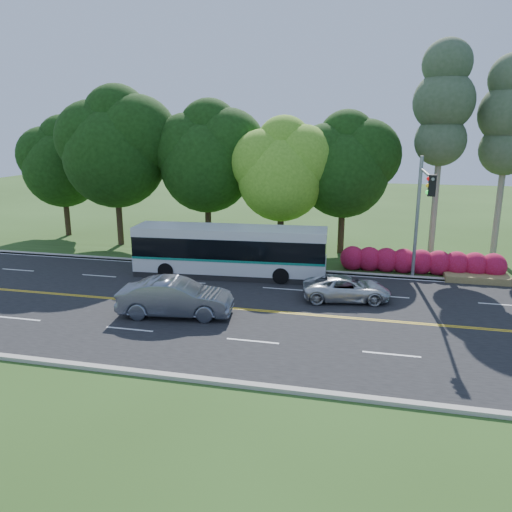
% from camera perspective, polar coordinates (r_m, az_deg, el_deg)
% --- Properties ---
extents(ground, '(120.00, 120.00, 0.00)m').
position_cam_1_polar(ground, '(23.78, 2.77, -6.47)').
color(ground, '#294517').
rests_on(ground, ground).
extents(road, '(60.00, 14.00, 0.02)m').
position_cam_1_polar(road, '(23.78, 2.77, -6.45)').
color(road, black).
rests_on(road, ground).
extents(curb_north, '(60.00, 0.30, 0.15)m').
position_cam_1_polar(curb_north, '(30.47, 5.19, -1.64)').
color(curb_north, '#A9A599').
rests_on(curb_north, ground).
extents(curb_south, '(60.00, 0.30, 0.15)m').
position_cam_1_polar(curb_south, '(17.39, -1.60, -14.46)').
color(curb_south, '#A9A599').
rests_on(curb_south, ground).
extents(grass_verge, '(60.00, 4.00, 0.10)m').
position_cam_1_polar(grass_verge, '(32.24, 5.65, -0.80)').
color(grass_verge, '#294517').
rests_on(grass_verge, ground).
extents(lane_markings, '(57.60, 13.82, 0.00)m').
position_cam_1_polar(lane_markings, '(23.79, 2.55, -6.41)').
color(lane_markings, gold).
rests_on(lane_markings, road).
extents(tree_row, '(44.70, 9.10, 13.84)m').
position_cam_1_polar(tree_row, '(35.23, -1.90, 11.57)').
color(tree_row, '#2F2114').
rests_on(tree_row, ground).
extents(bougainvillea_hedge, '(9.50, 2.25, 1.50)m').
position_cam_1_polar(bougainvillea_hedge, '(31.19, 18.66, -0.76)').
color(bougainvillea_hedge, '#A00D18').
rests_on(bougainvillea_hedge, ground).
extents(traffic_signal, '(0.42, 6.10, 7.00)m').
position_cam_1_polar(traffic_signal, '(27.67, 18.40, 5.79)').
color(traffic_signal, gray).
rests_on(traffic_signal, ground).
extents(transit_bus, '(11.28, 3.14, 2.92)m').
position_cam_1_polar(transit_bus, '(29.13, -3.02, 0.48)').
color(transit_bus, silver).
rests_on(transit_bus, road).
extents(sedan, '(5.43, 2.54, 1.72)m').
position_cam_1_polar(sedan, '(23.38, -9.17, -4.72)').
color(sedan, slate).
rests_on(sedan, road).
extents(suv, '(4.68, 2.73, 1.22)m').
position_cam_1_polar(suv, '(25.62, 10.31, -3.65)').
color(suv, silver).
rests_on(suv, road).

